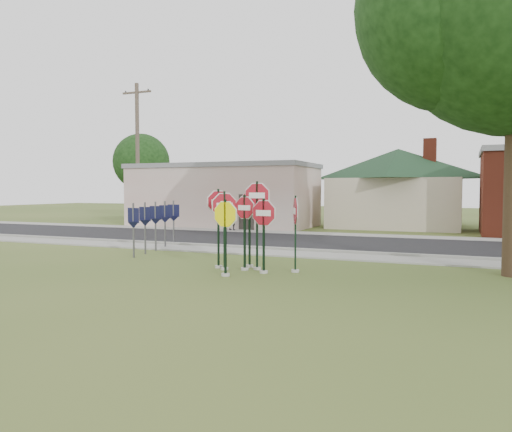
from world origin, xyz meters
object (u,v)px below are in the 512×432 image
at_px(utility_pole_near, 138,152).
at_px(stop_sign_left, 224,219).
at_px(stop_sign_center, 245,223).
at_px(pedestrian, 232,216).
at_px(stop_sign_yellow, 225,228).

bearing_deg(utility_pole_near, stop_sign_left, -46.30).
height_order(stop_sign_center, pedestrian, stop_sign_center).
bearing_deg(stop_sign_center, stop_sign_yellow, -94.12).
bearing_deg(pedestrian, stop_sign_center, 129.71).
bearing_deg(pedestrian, utility_pole_near, 6.12).
height_order(stop_sign_yellow, pedestrian, stop_sign_yellow).
relative_size(stop_sign_left, utility_pole_near, 0.27).
bearing_deg(utility_pole_near, stop_sign_yellow, -47.17).
distance_m(stop_sign_center, stop_sign_yellow, 1.18).
bearing_deg(pedestrian, stop_sign_yellow, 127.45).
relative_size(stop_sign_yellow, utility_pole_near, 0.24).
xyz_separation_m(stop_sign_yellow, stop_sign_left, (-0.52, 0.99, 0.19)).
bearing_deg(stop_sign_left, utility_pole_near, 133.70).
relative_size(stop_sign_center, stop_sign_left, 0.95).
bearing_deg(stop_sign_yellow, pedestrian, 114.72).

